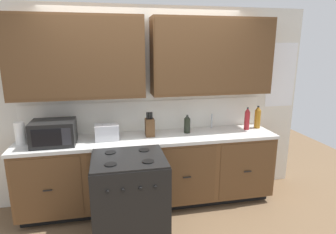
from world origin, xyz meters
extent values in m
plane|color=brown|center=(0.00, 0.00, 0.00)|extent=(8.00, 8.00, 0.00)
cube|color=silver|center=(0.00, 0.62, 1.27)|extent=(4.39, 0.05, 2.54)
cube|color=white|center=(0.00, 0.60, 1.14)|extent=(3.19, 0.01, 0.40)
cube|color=brown|center=(-0.82, 0.43, 1.91)|extent=(1.54, 0.34, 0.95)
cube|color=brown|center=(-0.82, 0.26, 1.91)|extent=(1.51, 0.01, 0.89)
cube|color=brown|center=(0.82, 0.43, 1.91)|extent=(1.54, 0.34, 0.95)
cube|color=brown|center=(0.82, 0.26, 1.91)|extent=(1.51, 0.01, 0.89)
cube|color=white|center=(1.94, 0.60, 1.64)|extent=(0.44, 0.01, 0.90)
cube|color=black|center=(0.00, 0.33, 0.05)|extent=(3.13, 0.48, 0.10)
cube|color=brown|center=(0.00, 0.30, 0.50)|extent=(3.19, 0.60, 0.80)
cube|color=brown|center=(-1.20, 0.00, 0.50)|extent=(0.73, 0.01, 0.74)
cube|color=black|center=(-1.20, -0.02, 0.49)|extent=(0.10, 0.01, 0.01)
cube|color=brown|center=(-0.40, 0.00, 0.50)|extent=(0.73, 0.01, 0.74)
cube|color=black|center=(-0.40, -0.02, 0.49)|extent=(0.10, 0.01, 0.01)
cube|color=brown|center=(0.40, 0.00, 0.50)|extent=(0.73, 0.01, 0.74)
cube|color=black|center=(0.40, -0.02, 0.49)|extent=(0.10, 0.01, 0.01)
cube|color=brown|center=(1.20, 0.00, 0.50)|extent=(0.73, 0.01, 0.74)
cube|color=black|center=(1.20, -0.02, 0.49)|extent=(0.10, 0.01, 0.01)
cube|color=silver|center=(0.00, 0.30, 0.92)|extent=(3.22, 0.63, 0.04)
cube|color=#A8AAAF|center=(0.89, 0.33, 0.92)|extent=(0.56, 0.38, 0.02)
cube|color=black|center=(-0.32, -0.33, 0.46)|extent=(0.76, 0.66, 0.92)
cube|color=black|center=(-0.32, -0.33, 0.93)|extent=(0.74, 0.65, 0.02)
cylinder|color=black|center=(-0.50, -0.49, 0.94)|extent=(0.12, 0.12, 0.01)
cylinder|color=black|center=(-0.14, -0.49, 0.94)|extent=(0.12, 0.12, 0.01)
cylinder|color=black|center=(-0.50, -0.17, 0.94)|extent=(0.12, 0.12, 0.01)
cylinder|color=black|center=(-0.14, -0.17, 0.94)|extent=(0.12, 0.12, 0.01)
cylinder|color=black|center=(-0.54, -0.67, 0.75)|extent=(0.03, 0.02, 0.03)
cylinder|color=black|center=(-0.40, -0.67, 0.75)|extent=(0.03, 0.02, 0.03)
cylinder|color=black|center=(-0.24, -0.67, 0.75)|extent=(0.03, 0.02, 0.03)
cylinder|color=black|center=(-0.10, -0.67, 0.75)|extent=(0.03, 0.02, 0.03)
cube|color=black|center=(-1.12, 0.24, 1.08)|extent=(0.48, 0.36, 0.28)
cube|color=black|center=(-1.16, 0.06, 1.08)|extent=(0.31, 0.01, 0.19)
cube|color=#28282D|center=(-0.96, 0.06, 1.08)|extent=(0.10, 0.01, 0.19)
cube|color=#B7B7BC|center=(-0.53, 0.28, 1.03)|extent=(0.28, 0.18, 0.19)
cube|color=black|center=(-0.58, 0.28, 1.13)|extent=(0.02, 0.13, 0.01)
cube|color=black|center=(-0.48, 0.28, 1.13)|extent=(0.02, 0.13, 0.01)
cube|color=#52361E|center=(0.00, 0.33, 1.05)|extent=(0.11, 0.14, 0.22)
cylinder|color=black|center=(-0.03, 0.32, 1.20)|extent=(0.02, 0.02, 0.09)
cylinder|color=black|center=(-0.01, 0.32, 1.20)|extent=(0.02, 0.02, 0.09)
cylinder|color=black|center=(0.01, 0.32, 1.20)|extent=(0.02, 0.02, 0.09)
cylinder|color=black|center=(0.03, 0.32, 1.20)|extent=(0.02, 0.02, 0.09)
cylinder|color=#B2B5BA|center=(0.89, 0.51, 1.04)|extent=(0.02, 0.02, 0.20)
cylinder|color=white|center=(-1.50, 0.33, 1.07)|extent=(0.12, 0.12, 0.26)
cylinder|color=#9E6619|center=(1.51, 0.39, 1.06)|extent=(0.08, 0.08, 0.25)
cone|color=#9E6619|center=(1.51, 0.39, 1.22)|extent=(0.07, 0.07, 0.06)
cylinder|color=black|center=(1.51, 0.39, 1.24)|extent=(0.03, 0.03, 0.02)
cylinder|color=maroon|center=(1.33, 0.35, 1.06)|extent=(0.07, 0.07, 0.25)
cone|color=maroon|center=(1.33, 0.35, 1.22)|extent=(0.06, 0.06, 0.06)
cylinder|color=black|center=(1.33, 0.35, 1.24)|extent=(0.02, 0.02, 0.02)
cylinder|color=black|center=(0.50, 0.36, 1.04)|extent=(0.08, 0.08, 0.19)
cone|color=black|center=(0.50, 0.36, 1.15)|extent=(0.07, 0.07, 0.05)
cylinder|color=black|center=(0.50, 0.36, 1.17)|extent=(0.03, 0.03, 0.02)
camera|label=1|loc=(-0.47, -3.04, 2.03)|focal=30.13mm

